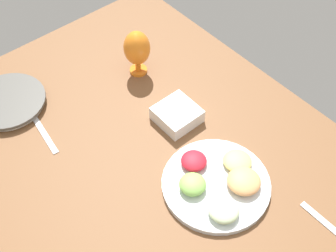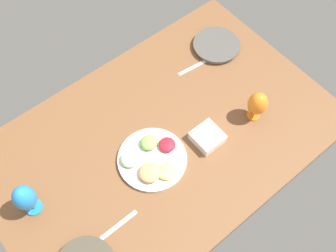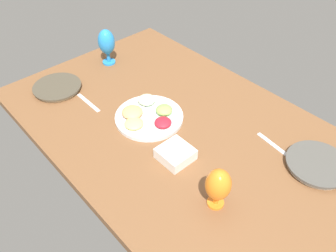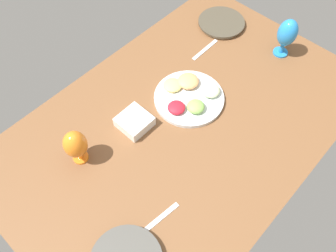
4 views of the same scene
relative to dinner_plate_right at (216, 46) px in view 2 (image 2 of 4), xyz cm
name	(u,v)px [view 2 (image 2 of 4)]	position (x,y,z in cm)	size (l,w,h in cm)	color
ground_plane	(162,139)	(-56.33, -24.09, -3.39)	(160.00, 104.00, 4.00)	brown
dinner_plate_right	(216,46)	(0.00, 0.00, 0.00)	(24.78, 24.78, 2.68)	silver
fruit_platter	(152,159)	(-67.26, -30.68, 0.49)	(31.09, 31.09, 5.43)	silver
hurricane_glass_orange	(257,104)	(-15.16, -42.54, 8.93)	(9.09, 9.09, 17.20)	orange
hurricane_glass_blue	(25,198)	(-118.80, -16.49, 10.89)	(9.10, 9.10, 19.93)	#2587DB
square_bowl_white	(207,137)	(-40.84, -38.20, 1.34)	(12.63, 12.63, 4.91)	white
fork_by_left_plate	(119,225)	(-95.46, -44.86, -1.09)	(18.00, 1.80, 0.60)	silver
fork_by_right_plate	(193,67)	(-18.24, -2.55, -1.09)	(18.00, 1.80, 0.60)	silver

